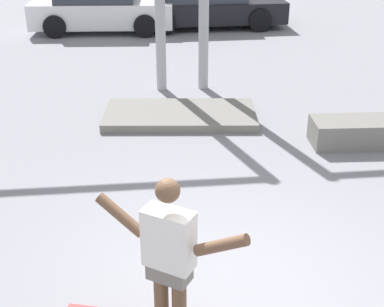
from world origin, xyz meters
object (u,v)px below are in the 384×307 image
parked_car_white (101,7)px  parked_car_black (207,6)px  skateboarder (169,253)px  manual_pad (180,115)px

parked_car_white → parked_car_black: (3.07, 0.13, -0.06)m
skateboarder → parked_car_white: 12.13m
manual_pad → parked_car_white: bearing=103.2°
manual_pad → parked_car_black: bearing=78.7°
skateboarder → parked_car_black: size_ratio=0.35×
parked_car_black → skateboarder: bearing=-100.3°
skateboarder → parked_car_black: bearing=114.3°
parked_car_white → manual_pad: bearing=-72.3°
manual_pad → skateboarder: bearing=-96.0°
manual_pad → parked_car_black: size_ratio=0.59×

